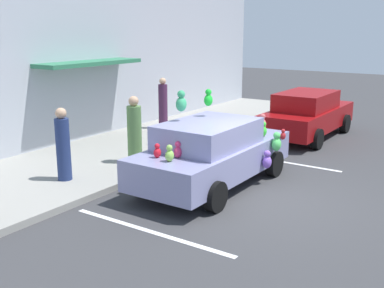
# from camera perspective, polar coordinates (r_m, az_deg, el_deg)

# --- Properties ---
(ground_plane) EXTENTS (60.00, 60.00, 0.00)m
(ground_plane) POSITION_cam_1_polar(r_m,az_deg,el_deg) (10.31, 8.70, -6.62)
(ground_plane) COLOR #38383A
(sidewalk) EXTENTS (24.00, 4.00, 0.15)m
(sidewalk) POSITION_cam_1_polar(r_m,az_deg,el_deg) (13.10, -11.40, -1.91)
(sidewalk) COLOR gray
(sidewalk) RESTS_ON ground
(storefront_building) EXTENTS (24.00, 1.25, 6.40)m
(storefront_building) POSITION_cam_1_polar(r_m,az_deg,el_deg) (14.25, -18.18, 11.67)
(storefront_building) COLOR #B2B7C1
(storefront_building) RESTS_ON ground
(parking_stripe_front) EXTENTS (0.12, 3.60, 0.01)m
(parking_stripe_front) POSITION_cam_1_polar(r_m,az_deg,el_deg) (13.23, 10.27, -2.02)
(parking_stripe_front) COLOR silver
(parking_stripe_front) RESTS_ON ground
(parking_stripe_rear) EXTENTS (0.12, 3.60, 0.01)m
(parking_stripe_rear) POSITION_cam_1_polar(r_m,az_deg,el_deg) (8.71, -5.19, -10.48)
(parking_stripe_rear) COLOR silver
(parking_stripe_rear) RESTS_ON ground
(plush_covered_car) EXTENTS (4.51, 2.16, 2.24)m
(plush_covered_car) POSITION_cam_1_polar(r_m,az_deg,el_deg) (10.84, 2.49, -1.00)
(plush_covered_car) COLOR #8283AE
(plush_covered_car) RESTS_ON ground
(parked_sedan_behind) EXTENTS (4.55, 1.91, 1.54)m
(parked_sedan_behind) POSITION_cam_1_polar(r_m,az_deg,el_deg) (16.11, 13.82, 3.53)
(parked_sedan_behind) COLOR maroon
(parked_sedan_behind) RESTS_ON ground
(teddy_bear_on_sidewalk) EXTENTS (0.37, 0.30, 0.70)m
(teddy_bear_on_sidewalk) POSITION_cam_1_polar(r_m,az_deg,el_deg) (14.21, -0.98, 1.26)
(teddy_bear_on_sidewalk) COLOR #9E723D
(teddy_bear_on_sidewalk) RESTS_ON sidewalk
(pedestrian_near_shopfront) EXTENTS (0.33, 0.33, 1.69)m
(pedestrian_near_shopfront) POSITION_cam_1_polar(r_m,az_deg,el_deg) (11.17, -15.37, -0.26)
(pedestrian_near_shopfront) COLOR navy
(pedestrian_near_shopfront) RESTS_ON sidewalk
(pedestrian_walking_past) EXTENTS (0.37, 0.37, 1.75)m
(pedestrian_walking_past) POSITION_cam_1_polar(r_m,az_deg,el_deg) (12.26, -6.99, 1.46)
(pedestrian_walking_past) COLOR #567F46
(pedestrian_walking_past) RESTS_ON sidewalk
(pedestrian_by_lamp) EXTENTS (0.31, 0.31, 1.77)m
(pedestrian_by_lamp) POSITION_cam_1_polar(r_m,az_deg,el_deg) (16.38, -3.54, 4.78)
(pedestrian_by_lamp) COLOR #432140
(pedestrian_by_lamp) RESTS_ON sidewalk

